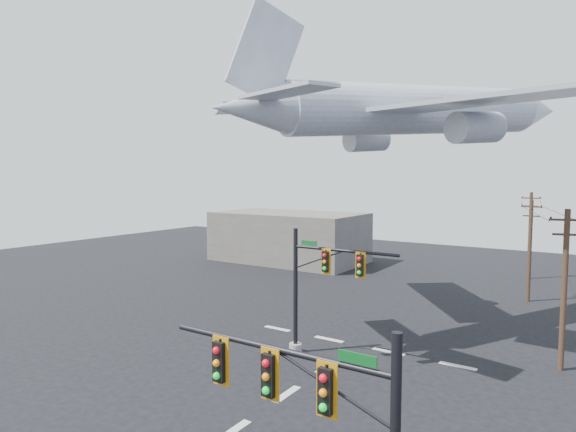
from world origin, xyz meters
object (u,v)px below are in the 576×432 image
Objects in this scene: signal_mast_far at (315,290)px; airliner at (418,111)px; utility_pole_a at (564,287)px; utility_pole_c at (530,234)px; utility_pole_b at (530,249)px.

airliner is at bearing 69.07° from signal_mast_far.
signal_mast_far is 0.85× the size of utility_pole_a.
utility_pole_a is at bearing -81.81° from utility_pole_c.
airliner is at bearing -95.25° from utility_pole_b.
utility_pole_b is 10.07m from utility_pole_c.
utility_pole_a is 0.98× the size of utility_pole_c.
utility_pole_c is (-1.15, 10.00, 0.19)m from utility_pole_b.
utility_pole_a is 15.38m from utility_pole_b.
utility_pole_c is (7.54, 30.60, 0.69)m from signal_mast_far.
airliner is at bearing 150.13° from utility_pole_a.
signal_mast_far is at bearing -169.12° from utility_pole_a.
utility_pole_b reaches higher than signal_mast_far.
utility_pole_b is 0.32× the size of airliner.
utility_pole_a reaches higher than utility_pole_b.
utility_pole_a is 13.72m from airliner.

